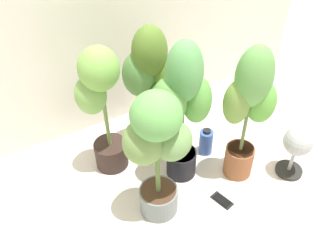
{
  "coord_description": "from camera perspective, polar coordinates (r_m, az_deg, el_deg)",
  "views": [
    {
      "loc": [
        -0.87,
        -1.25,
        1.82
      ],
      "look_at": [
        -0.05,
        0.16,
        0.39
      ],
      "focal_mm": 37.82,
      "sensor_mm": 36.0,
      "label": 1
    }
  ],
  "objects": [
    {
      "name": "potted_plant_back_center",
      "position": [
        2.33,
        -2.84,
        7.59
      ],
      "size": [
        0.41,
        0.34,
        0.91
      ],
      "color": "#311E1C",
      "rests_on": "ground"
    },
    {
      "name": "nutrient_bottle",
      "position": [
        2.51,
        6.14,
        -2.53
      ],
      "size": [
        0.1,
        0.1,
        0.21
      ],
      "color": "#375BB5",
      "rests_on": "ground"
    },
    {
      "name": "potted_plant_center",
      "position": [
        2.03,
        2.32,
        3.69
      ],
      "size": [
        0.38,
        0.26,
        0.99
      ],
      "color": "black",
      "rests_on": "ground"
    },
    {
      "name": "cell_phone",
      "position": [
        2.3,
        8.68,
        -11.74
      ],
      "size": [
        0.1,
        0.16,
        0.01
      ],
      "rotation": [
        0.0,
        0.0,
        -2.89
      ],
      "color": "black",
      "rests_on": "ground"
    },
    {
      "name": "floor_fan",
      "position": [
        2.4,
        20.08,
        -2.87
      ],
      "size": [
        0.23,
        0.23,
        0.38
      ],
      "rotation": [
        0.0,
        0.0,
        -2.91
      ],
      "color": "#262623",
      "rests_on": "ground"
    },
    {
      "name": "potted_plant_front_left",
      "position": [
        1.85,
        -1.82,
        -3.31
      ],
      "size": [
        0.4,
        0.36,
        0.87
      ],
      "color": "slate",
      "rests_on": "ground"
    },
    {
      "name": "potted_plant_front_right",
      "position": [
        2.11,
        12.95,
        3.16
      ],
      "size": [
        0.34,
        0.23,
        0.96
      ],
      "color": "#995734",
      "rests_on": "ground"
    },
    {
      "name": "ground_plane",
      "position": [
        2.38,
        2.98,
        -9.06
      ],
      "size": [
        8.0,
        8.0,
        0.0
      ],
      "primitive_type": "plane",
      "color": "silver",
      "rests_on": "ground"
    },
    {
      "name": "potted_plant_back_left",
      "position": [
        2.17,
        -10.77,
        3.56
      ],
      "size": [
        0.31,
        0.27,
        0.9
      ],
      "color": "#32221D",
      "rests_on": "ground"
    }
  ]
}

